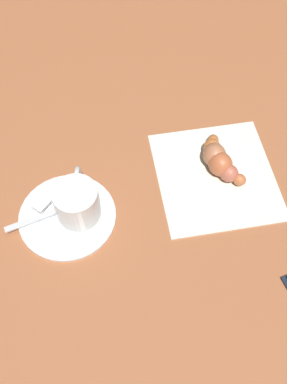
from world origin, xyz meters
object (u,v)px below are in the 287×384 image
(saucer, at_px, (67,215))
(teaspoon, at_px, (60,209))
(napkin, at_px, (215,175))
(croissant, at_px, (219,160))
(sugar_packet, at_px, (50,195))
(espresso_cup, at_px, (77,201))

(saucer, xyz_separation_m, teaspoon, (0.01, -0.01, 0.01))
(napkin, distance_m, croissant, 0.03)
(saucer, distance_m, sugar_packet, 0.04)
(espresso_cup, xyz_separation_m, teaspoon, (0.03, -0.01, -0.03))
(teaspoon, height_order, napkin, teaspoon)
(sugar_packet, height_order, croissant, croissant)
(espresso_cup, relative_size, napkin, 0.47)
(saucer, distance_m, napkin, 0.24)
(teaspoon, bearing_deg, saucer, 140.47)
(saucer, xyz_separation_m, espresso_cup, (-0.02, -0.00, 0.03))
(teaspoon, xyz_separation_m, sugar_packet, (0.01, -0.03, 0.00))
(sugar_packet, xyz_separation_m, napkin, (-0.26, 0.00, -0.01))
(teaspoon, distance_m, sugar_packet, 0.03)
(saucer, relative_size, sugar_packet, 2.26)
(espresso_cup, relative_size, sugar_packet, 1.42)
(sugar_packet, xyz_separation_m, croissant, (-0.27, -0.01, 0.01))
(teaspoon, xyz_separation_m, napkin, (-0.25, -0.02, -0.01))
(saucer, relative_size, teaspoon, 1.17)
(saucer, bearing_deg, sugar_packet, -59.23)
(croissant, bearing_deg, napkin, 64.09)
(saucer, height_order, napkin, saucer)
(saucer, xyz_separation_m, napkin, (-0.24, -0.03, -0.00))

